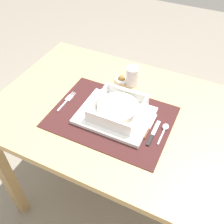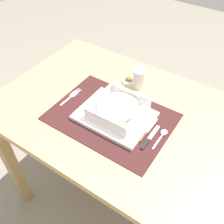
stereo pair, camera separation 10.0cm
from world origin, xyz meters
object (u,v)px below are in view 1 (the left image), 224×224
dining_table (116,127)px  condiment_saucer (122,79)px  porridge_bowl (118,109)px  fork (67,100)px  butter_knife (153,134)px  bread_knife (149,127)px  spoon (165,129)px  drinking_glass (132,77)px

dining_table → condiment_saucer: bearing=107.8°
porridge_bowl → fork: porridge_bowl is taller
porridge_bowl → condiment_saucer: (-0.08, 0.21, -0.03)m
porridge_bowl → fork: (-0.23, -0.01, -0.03)m
fork → porridge_bowl: bearing=2.3°
butter_knife → bread_knife: 0.04m
butter_knife → fork: bearing=178.3°
fork → bread_knife: bearing=-0.4°
butter_knife → condiment_saucer: bearing=135.6°
dining_table → porridge_bowl: bearing=-56.8°
spoon → butter_knife: spoon is taller
fork → dining_table: bearing=11.0°
fork → bread_knife: 0.36m
spoon → condiment_saucer: 0.34m
bread_knife → condiment_saucer: (-0.21, 0.22, 0.00)m
fork → drinking_glass: bearing=47.5°
butter_knife → dining_table: bearing=161.0°
condiment_saucer → dining_table: bearing=-72.2°
dining_table → butter_knife: butter_knife is taller
fork → butter_knife: bearing=-4.5°
fork → condiment_saucer: size_ratio=2.10×
dining_table → drinking_glass: drinking_glass is taller
spoon → butter_knife: 0.05m
dining_table → bread_knife: bearing=-14.8°
fork → spoon: bearing=1.9°
porridge_bowl → condiment_saucer: porridge_bowl is taller
bread_knife → drinking_glass: drinking_glass is taller
drinking_glass → bread_knife: bearing=-53.8°
porridge_bowl → drinking_glass: drinking_glass is taller
fork → drinking_glass: size_ratio=1.47×
spoon → butter_knife: size_ratio=0.82×
spoon → drinking_glass: size_ratio=1.25×
condiment_saucer → porridge_bowl: bearing=-69.7°
drinking_glass → porridge_bowl: bearing=-82.5°
spoon → drinking_glass: drinking_glass is taller
porridge_bowl → bread_knife: size_ratio=1.37×
spoon → condiment_saucer: (-0.27, 0.20, 0.00)m
spoon → condiment_saucer: bearing=139.7°
dining_table → spoon: (0.21, -0.02, 0.12)m
dining_table → fork: 0.24m
dining_table → condiment_saucer: (-0.06, 0.18, 0.12)m
fork → spoon: size_ratio=1.17×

